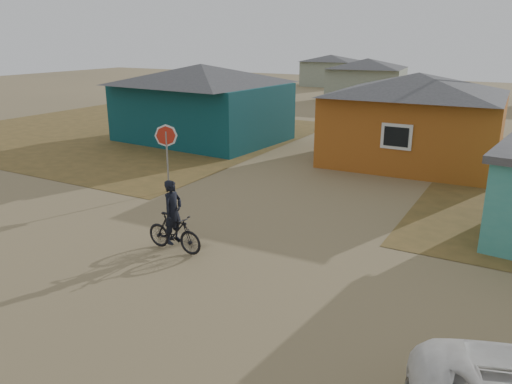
% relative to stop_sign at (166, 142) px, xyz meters
% --- Properties ---
extents(ground, '(120.00, 120.00, 0.00)m').
position_rel_stop_sign_xyz_m(ground, '(4.08, -5.14, -1.79)').
color(ground, '#89754F').
extents(grass_nw, '(20.00, 18.00, 0.00)m').
position_rel_stop_sign_xyz_m(grass_nw, '(-9.92, 7.86, -1.79)').
color(grass_nw, brown).
rests_on(grass_nw, ground).
extents(house_teal, '(8.93, 7.08, 4.00)m').
position_rel_stop_sign_xyz_m(house_teal, '(-4.42, 8.36, 0.26)').
color(house_teal, '#0B373D').
rests_on(house_teal, ground).
extents(house_yellow, '(7.72, 6.76, 3.90)m').
position_rel_stop_sign_xyz_m(house_yellow, '(6.58, 8.86, 0.21)').
color(house_yellow, '#A25518').
rests_on(house_yellow, ground).
extents(house_pale_west, '(7.04, 6.15, 3.60)m').
position_rel_stop_sign_xyz_m(house_pale_west, '(-1.92, 28.86, 0.06)').
color(house_pale_west, gray).
rests_on(house_pale_west, ground).
extents(house_pale_north, '(6.28, 5.81, 3.40)m').
position_rel_stop_sign_xyz_m(house_pale_north, '(-9.92, 40.86, -0.04)').
color(house_pale_north, gray).
rests_on(house_pale_north, ground).
extents(stop_sign, '(0.79, 0.20, 2.44)m').
position_rel_stop_sign_xyz_m(stop_sign, '(0.00, 0.00, 0.00)').
color(stop_sign, gray).
rests_on(stop_sign, ground).
extents(cyclist, '(1.70, 0.61, 1.91)m').
position_rel_stop_sign_xyz_m(cyclist, '(3.48, -4.05, -1.10)').
color(cyclist, black).
rests_on(cyclist, ground).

